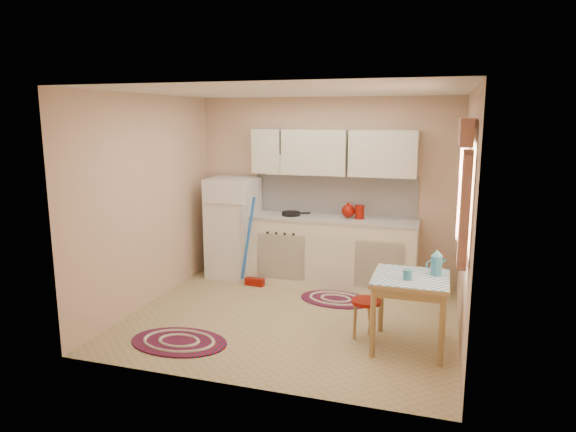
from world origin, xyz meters
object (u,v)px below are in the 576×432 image
Objects in this scene: fridge at (233,227)px; table at (409,313)px; base_cabinets at (332,252)px; stool at (366,319)px.

table is (2.56, -1.66, -0.34)m from fridge.
base_cabinets is at bearing 2.03° from fridge.
table is 0.46m from stool.
table is at bearing -56.17° from base_cabinets.
fridge is 3.07m from table.
table is 1.71× the size of stool.
base_cabinets is 2.07m from table.
base_cabinets is 1.81m from stool.
base_cabinets reaches higher than table.
stool is (-0.43, 0.07, -0.15)m from table.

